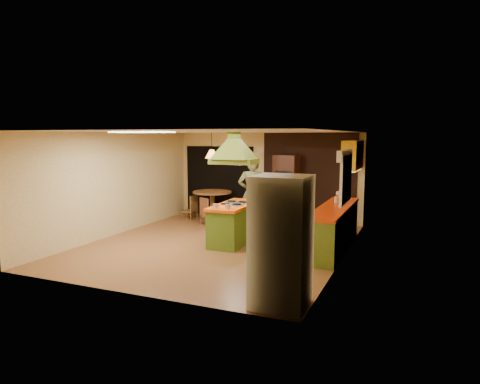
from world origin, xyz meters
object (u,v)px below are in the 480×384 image
at_px(man, 252,194).
at_px(refrigerator, 281,242).
at_px(kitchen_island, 234,223).
at_px(wall_oven, 286,189).
at_px(dining_table, 212,200).
at_px(canister_large, 339,196).

bearing_deg(man, refrigerator, 93.93).
height_order(kitchen_island, wall_oven, wall_oven).
height_order(wall_oven, dining_table, wall_oven).
relative_size(wall_oven, canister_large, 8.76).
bearing_deg(dining_table, canister_large, -15.51).
height_order(kitchen_island, man, man).
xyz_separation_m(man, canister_large, (2.20, -0.09, 0.07)).
bearing_deg(wall_oven, dining_table, -165.58).
distance_m(wall_oven, canister_large, 2.26).
xyz_separation_m(wall_oven, canister_large, (1.71, -1.48, 0.08)).
height_order(man, wall_oven, man).
bearing_deg(dining_table, man, -31.08).
bearing_deg(man, kitchen_island, 70.19).
bearing_deg(wall_oven, refrigerator, -71.06).
bearing_deg(canister_large, kitchen_island, -151.91).
xyz_separation_m(man, wall_oven, (0.49, 1.39, -0.01)).
distance_m(wall_oven, dining_table, 2.17).
xyz_separation_m(kitchen_island, canister_large, (2.15, 1.15, 0.58)).
bearing_deg(dining_table, kitchen_island, -53.09).
height_order(kitchen_island, canister_large, canister_large).
relative_size(man, wall_oven, 1.01).
bearing_deg(refrigerator, wall_oven, 105.52).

